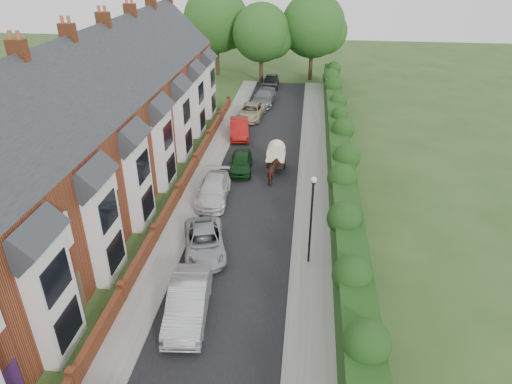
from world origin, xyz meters
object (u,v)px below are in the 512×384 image
car_white (213,190)px  horse (274,172)px  car_grey (264,96)px  car_green (241,162)px  car_black (271,81)px  lamppost (312,210)px  car_beige (251,112)px  car_silver_a (188,302)px  horse_cart (276,155)px  car_silver_b (205,242)px  car_red (239,128)px

car_white → horse: size_ratio=2.62×
car_white → car_grey: bearing=84.1°
car_white → car_green: size_ratio=1.20×
car_white → car_black: 27.74m
lamppost → car_white: bearing=135.6°
lamppost → car_beige: bearing=104.7°
car_grey → horse: size_ratio=2.87×
car_silver_a → horse: 14.07m
car_grey → car_green: bearing=-85.9°
car_green → horse_cart: bearing=3.4°
car_silver_b → lamppost: bearing=-18.6°
car_silver_b → horse_cart: bearing=59.2°
car_silver_b → car_black: car_black is taller
car_white → car_beige: car_white is taller
horse_cart → lamppost: bearing=-76.7°
car_white → car_black: (1.40, 27.71, 0.05)m
car_green → car_black: car_black is taller
car_silver_b → car_beige: car_beige is taller
car_green → car_grey: (0.07, 16.69, 0.08)m
horse → horse_cart: horse_cart is taller
car_silver_b → horse: 9.36m
car_white → car_black: size_ratio=1.10×
car_green → car_red: bearing=94.8°
car_beige → car_white: bearing=-86.8°
car_black → horse: size_ratio=2.39×
car_silver_a → horse: size_ratio=2.64×
car_silver_a → car_silver_b: car_silver_a is taller
lamppost → car_grey: bearing=100.6°
car_silver_b → car_green: car_green is taller
car_white → car_beige: bearing=85.9°
car_green → car_black: bearing=84.7°
car_white → car_red: car_red is taller
car_silver_b → car_black: 33.62m
car_grey → car_black: 6.45m
car_silver_a → car_green: size_ratio=1.21×
lamppost → car_silver_a: (-5.38, -4.60, -2.49)m
lamppost → car_white: lamppost is taller
lamppost → car_silver_a: lamppost is taller
car_green → car_black: size_ratio=0.91×
car_silver_a → car_grey: 32.12m
car_white → horse_cart: size_ratio=1.55×
car_red → horse: bearing=-75.5°
car_silver_a → car_green: 15.43m
car_black → car_beige: bearing=-96.1°
car_white → car_green: bearing=72.9°
car_white → lamppost: bearing=-46.9°
car_white → car_green: 4.72m
car_silver_b → horse: bearing=55.9°
car_black → car_red: bearing=-96.3°
car_green → car_white: bearing=-109.4°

